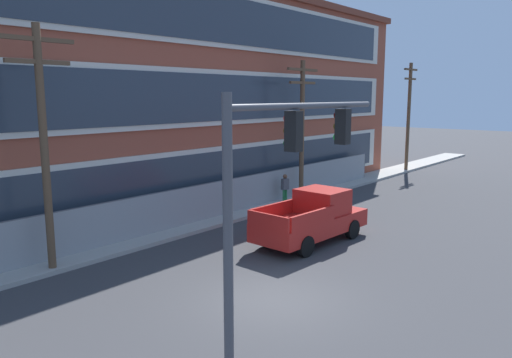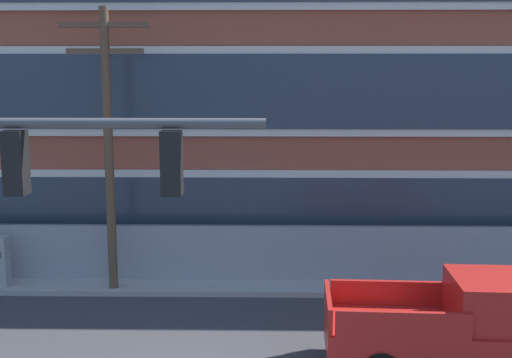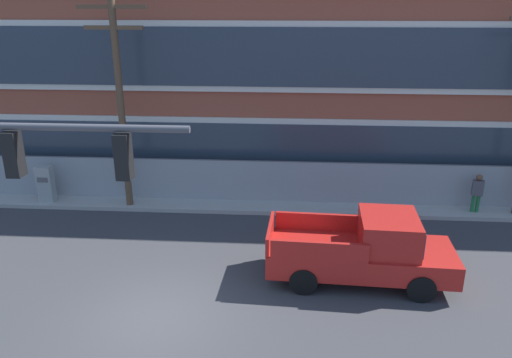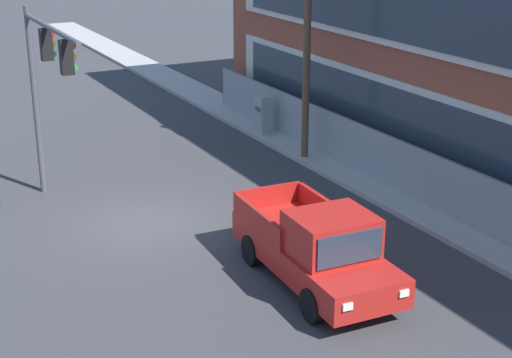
{
  "view_description": "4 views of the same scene",
  "coord_description": "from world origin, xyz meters",
  "px_view_note": "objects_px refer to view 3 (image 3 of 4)",
  "views": [
    {
      "loc": [
        -10.95,
        -8.43,
        5.9
      ],
      "look_at": [
        4.51,
        4.35,
        2.54
      ],
      "focal_mm": 35.0,
      "sensor_mm": 36.0,
      "label": 1
    },
    {
      "loc": [
        1.59,
        -10.75,
        6.34
      ],
      "look_at": [
        1.31,
        5.0,
        3.74
      ],
      "focal_mm": 45.0,
      "sensor_mm": 36.0,
      "label": 2
    },
    {
      "loc": [
        3.4,
        -10.87,
        7.96
      ],
      "look_at": [
        2.37,
        4.14,
        2.47
      ],
      "focal_mm": 35.0,
      "sensor_mm": 36.0,
      "label": 3
    },
    {
      "loc": [
        20.32,
        -7.03,
        8.92
      ],
      "look_at": [
        3.14,
        1.99,
        2.02
      ],
      "focal_mm": 55.0,
      "sensor_mm": 36.0,
      "label": 4
    }
  ],
  "objects_px": {
    "electrical_cabinet": "(46,186)",
    "pedestrian_near_cabinet": "(477,192)",
    "utility_pole_near_corner": "(120,95)",
    "pickup_truck_red": "(365,251)"
  },
  "relations": [
    {
      "from": "utility_pole_near_corner",
      "to": "pickup_truck_red",
      "type": "bearing_deg",
      "value": -29.33
    },
    {
      "from": "pickup_truck_red",
      "to": "utility_pole_near_corner",
      "type": "relative_size",
      "value": 0.68
    },
    {
      "from": "pickup_truck_red",
      "to": "utility_pole_near_corner",
      "type": "bearing_deg",
      "value": 150.67
    },
    {
      "from": "utility_pole_near_corner",
      "to": "electrical_cabinet",
      "type": "distance_m",
      "value": 5.06
    },
    {
      "from": "pickup_truck_red",
      "to": "electrical_cabinet",
      "type": "height_order",
      "value": "pickup_truck_red"
    },
    {
      "from": "electrical_cabinet",
      "to": "pedestrian_near_cabinet",
      "type": "xyz_separation_m",
      "value": [
        16.94,
        0.08,
        0.15
      ]
    },
    {
      "from": "electrical_cabinet",
      "to": "utility_pole_near_corner",
      "type": "bearing_deg",
      "value": -1.71
    },
    {
      "from": "pickup_truck_red",
      "to": "electrical_cabinet",
      "type": "xyz_separation_m",
      "value": [
        -12.04,
        4.94,
        -0.15
      ]
    },
    {
      "from": "electrical_cabinet",
      "to": "pedestrian_near_cabinet",
      "type": "bearing_deg",
      "value": 0.26
    },
    {
      "from": "utility_pole_near_corner",
      "to": "pedestrian_near_cabinet",
      "type": "relative_size",
      "value": 4.82
    }
  ]
}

